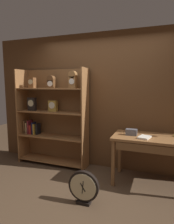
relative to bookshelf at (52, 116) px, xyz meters
The scene contains 7 objects.
ground_plane 1.86m from the bookshelf, 48.18° to the right, with size 10.00×10.00×0.00m, color #4C3826.
back_wood_panel 1.12m from the bookshelf, 11.32° to the left, with size 4.80×0.05×2.60m, color brown.
bookshelf is the anchor object (origin of this frame).
workbench 2.03m from the bookshelf, ahead, with size 1.30×0.65×0.80m.
toolbox_small 1.65m from the bookshelf, ahead, with size 0.18×0.10×0.10m, color #595960.
open_repair_manual 1.89m from the bookshelf, 10.33° to the right, with size 0.16×0.22×0.03m, color silver.
round_clock_large 1.75m from the bookshelf, 44.46° to the right, with size 0.43×0.11×0.47m.
Camera 1 is at (0.98, -2.23, 1.62)m, focal length 31.10 mm.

